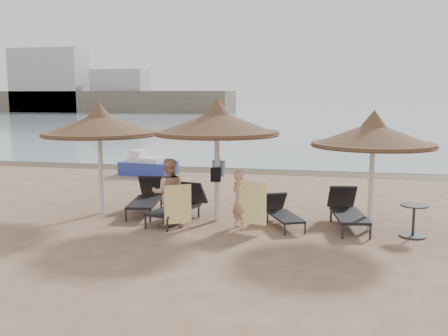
{
  "coord_description": "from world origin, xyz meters",
  "views": [
    {
      "loc": [
        3.22,
        -11.55,
        3.24
      ],
      "look_at": [
        0.45,
        1.2,
        1.33
      ],
      "focal_mm": 40.0,
      "sensor_mm": 36.0,
      "label": 1
    }
  ],
  "objects_px": {
    "lounger_far_left": "(147,197)",
    "lounger_near_right": "(282,212)",
    "person_left": "(168,187)",
    "lounger_far_right": "(347,210)",
    "palapa_left": "(99,125)",
    "lounger_near_left": "(180,204)",
    "side_table": "(413,222)",
    "pedal_boat": "(148,165)",
    "palapa_center": "(217,123)",
    "person_right": "(240,195)",
    "palapa_right": "(373,135)"
  },
  "relations": [
    {
      "from": "palapa_left",
      "to": "lounger_far_right",
      "type": "bearing_deg",
      "value": 0.13
    },
    {
      "from": "palapa_center",
      "to": "lounger_far_right",
      "type": "bearing_deg",
      "value": 1.73
    },
    {
      "from": "person_left",
      "to": "pedal_boat",
      "type": "bearing_deg",
      "value": -83.36
    },
    {
      "from": "palapa_center",
      "to": "palapa_right",
      "type": "distance_m",
      "value": 3.83
    },
    {
      "from": "lounger_near_left",
      "to": "person_left",
      "type": "height_order",
      "value": "person_left"
    },
    {
      "from": "lounger_far_left",
      "to": "lounger_near_right",
      "type": "distance_m",
      "value": 3.88
    },
    {
      "from": "lounger_near_left",
      "to": "pedal_boat",
      "type": "height_order",
      "value": "pedal_boat"
    },
    {
      "from": "lounger_near_right",
      "to": "lounger_far_right",
      "type": "xyz_separation_m",
      "value": [
        1.59,
        0.23,
        0.08
      ]
    },
    {
      "from": "palapa_left",
      "to": "person_right",
      "type": "distance_m",
      "value": 4.38
    },
    {
      "from": "palapa_left",
      "to": "lounger_near_left",
      "type": "height_order",
      "value": "palapa_left"
    },
    {
      "from": "lounger_far_left",
      "to": "pedal_boat",
      "type": "bearing_deg",
      "value": 101.72
    },
    {
      "from": "palapa_left",
      "to": "side_table",
      "type": "relative_size",
      "value": 4.09
    },
    {
      "from": "person_left",
      "to": "lounger_far_left",
      "type": "bearing_deg",
      "value": -68.74
    },
    {
      "from": "palapa_left",
      "to": "person_left",
      "type": "xyz_separation_m",
      "value": [
        2.25,
        -0.92,
        -1.46
      ]
    },
    {
      "from": "palapa_center",
      "to": "lounger_far_right",
      "type": "xyz_separation_m",
      "value": [
        3.29,
        0.1,
        -2.12
      ]
    },
    {
      "from": "palapa_right",
      "to": "lounger_far_left",
      "type": "relative_size",
      "value": 1.35
    },
    {
      "from": "person_right",
      "to": "palapa_center",
      "type": "bearing_deg",
      "value": 0.43
    },
    {
      "from": "palapa_left",
      "to": "palapa_right",
      "type": "relative_size",
      "value": 1.06
    },
    {
      "from": "lounger_far_left",
      "to": "person_left",
      "type": "relative_size",
      "value": 1.1
    },
    {
      "from": "lounger_far_right",
      "to": "side_table",
      "type": "xyz_separation_m",
      "value": [
        1.48,
        -0.63,
        -0.06
      ]
    },
    {
      "from": "palapa_left",
      "to": "side_table",
      "type": "distance_m",
      "value": 8.34
    },
    {
      "from": "palapa_left",
      "to": "lounger_far_right",
      "type": "height_order",
      "value": "palapa_left"
    },
    {
      "from": "palapa_right",
      "to": "lounger_near_left",
      "type": "height_order",
      "value": "palapa_right"
    },
    {
      "from": "lounger_near_left",
      "to": "lounger_far_right",
      "type": "distance_m",
      "value": 4.25
    },
    {
      "from": "palapa_center",
      "to": "lounger_near_right",
      "type": "height_order",
      "value": "palapa_center"
    },
    {
      "from": "side_table",
      "to": "person_right",
      "type": "xyz_separation_m",
      "value": [
        -4.04,
        -0.12,
        0.48
      ]
    },
    {
      "from": "lounger_near_right",
      "to": "pedal_boat",
      "type": "xyz_separation_m",
      "value": [
        -6.22,
        6.96,
        0.03
      ]
    },
    {
      "from": "side_table",
      "to": "person_left",
      "type": "bearing_deg",
      "value": -176.98
    },
    {
      "from": "lounger_near_left",
      "to": "pedal_boat",
      "type": "distance_m",
      "value": 7.86
    },
    {
      "from": "person_left",
      "to": "person_right",
      "type": "distance_m",
      "value": 1.78
    },
    {
      "from": "lounger_far_right",
      "to": "palapa_left",
      "type": "bearing_deg",
      "value": 170.33
    },
    {
      "from": "palapa_left",
      "to": "pedal_boat",
      "type": "height_order",
      "value": "palapa_left"
    },
    {
      "from": "lounger_near_right",
      "to": "side_table",
      "type": "xyz_separation_m",
      "value": [
        3.07,
        -0.4,
        0.02
      ]
    },
    {
      "from": "pedal_boat",
      "to": "palapa_right",
      "type": "bearing_deg",
      "value": -30.39
    },
    {
      "from": "lounger_near_right",
      "to": "person_left",
      "type": "height_order",
      "value": "person_left"
    },
    {
      "from": "side_table",
      "to": "pedal_boat",
      "type": "xyz_separation_m",
      "value": [
        -9.29,
        7.36,
        0.02
      ]
    },
    {
      "from": "palapa_right",
      "to": "side_table",
      "type": "height_order",
      "value": "palapa_right"
    },
    {
      "from": "lounger_far_left",
      "to": "lounger_near_right",
      "type": "xyz_separation_m",
      "value": [
        3.83,
        -0.64,
        -0.08
      ]
    },
    {
      "from": "lounger_near_left",
      "to": "lounger_far_right",
      "type": "bearing_deg",
      "value": 17.33
    },
    {
      "from": "lounger_near_right",
      "to": "lounger_far_left",
      "type": "bearing_deg",
      "value": 145.02
    },
    {
      "from": "palapa_right",
      "to": "person_right",
      "type": "xyz_separation_m",
      "value": [
        -3.1,
        -0.5,
        -1.48
      ]
    },
    {
      "from": "lounger_near_right",
      "to": "lounger_far_right",
      "type": "bearing_deg",
      "value": -17.39
    },
    {
      "from": "palapa_center",
      "to": "side_table",
      "type": "bearing_deg",
      "value": -6.31
    },
    {
      "from": "lounger_near_right",
      "to": "person_right",
      "type": "distance_m",
      "value": 1.21
    },
    {
      "from": "palapa_right",
      "to": "lounger_far_right",
      "type": "xyz_separation_m",
      "value": [
        -0.53,
        0.25,
        -1.9
      ]
    },
    {
      "from": "person_right",
      "to": "person_left",
      "type": "bearing_deg",
      "value": 48.34
    },
    {
      "from": "lounger_near_left",
      "to": "side_table",
      "type": "xyz_separation_m",
      "value": [
        5.72,
        -0.35,
        -0.06
      ]
    },
    {
      "from": "palapa_right",
      "to": "lounger_near_right",
      "type": "height_order",
      "value": "palapa_right"
    },
    {
      "from": "lounger_far_right",
      "to": "person_right",
      "type": "distance_m",
      "value": 2.71
    },
    {
      "from": "lounger_far_right",
      "to": "person_right",
      "type": "relative_size",
      "value": 1.29
    }
  ]
}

